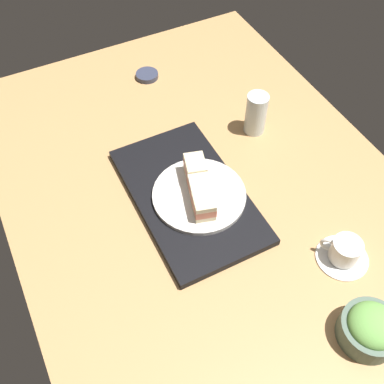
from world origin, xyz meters
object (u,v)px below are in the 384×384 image
at_px(sandwich_far, 204,205).
at_px(small_sauce_dish, 147,75).
at_px(sandwich_plate, 199,195).
at_px(sandwich_middle, 199,187).
at_px(sandwich_near, 195,169).
at_px(drinking_glass, 256,114).
at_px(coffee_cup, 344,252).
at_px(salad_bowl, 371,328).

height_order(sandwich_far, small_sauce_dish, sandwich_far).
height_order(sandwich_plate, sandwich_far, sandwich_far).
distance_m(sandwich_plate, sandwich_middle, 0.03).
distance_m(sandwich_middle, sandwich_far, 0.06).
xyz_separation_m(sandwich_near, drinking_glass, (-0.11, 0.25, -0.00)).
bearing_deg(coffee_cup, salad_bowl, -22.64).
height_order(salad_bowl, drinking_glass, drinking_glass).
relative_size(sandwich_near, coffee_cup, 0.66).
bearing_deg(sandwich_middle, small_sauce_dish, 171.21).
xyz_separation_m(sandwich_near, small_sauce_dish, (-0.47, 0.06, -0.06)).
distance_m(sandwich_near, sandwich_far, 0.11).
height_order(sandwich_middle, sandwich_far, same).
height_order(salad_bowl, small_sauce_dish, salad_bowl).
height_order(sandwich_near, coffee_cup, sandwich_near).
bearing_deg(sandwich_far, small_sauce_dish, 170.46).
distance_m(sandwich_near, salad_bowl, 0.54).
distance_m(sandwich_far, coffee_cup, 0.34).
xyz_separation_m(sandwich_middle, coffee_cup, (0.30, 0.22, -0.03)).
bearing_deg(sandwich_middle, salad_bowl, 17.82).
height_order(sandwich_middle, drinking_glass, drinking_glass).
distance_m(sandwich_near, small_sauce_dish, 0.48).
height_order(sandwich_near, salad_bowl, sandwich_near).
bearing_deg(sandwich_middle, drinking_glass, 121.37).
height_order(coffee_cup, small_sauce_dish, coffee_cup).
height_order(sandwich_plate, drinking_glass, drinking_glass).
distance_m(sandwich_plate, sandwich_near, 0.07).
relative_size(sandwich_plate, sandwich_middle, 2.92).
xyz_separation_m(salad_bowl, small_sauce_dish, (-0.99, -0.07, -0.03)).
distance_m(sandwich_plate, small_sauce_dish, 0.53).
height_order(salad_bowl, coffee_cup, salad_bowl).
distance_m(salad_bowl, small_sauce_dish, 0.99).
bearing_deg(sandwich_plate, sandwich_middle, 0.00).
bearing_deg(sandwich_plate, sandwich_near, 163.33).
bearing_deg(drinking_glass, small_sauce_dish, -153.21).
xyz_separation_m(sandwich_plate, coffee_cup, (0.30, 0.22, -0.00)).
bearing_deg(salad_bowl, sandwich_middle, -162.18).
xyz_separation_m(sandwich_middle, sandwich_far, (0.05, -0.02, -0.00)).
bearing_deg(sandwich_far, sandwich_plate, 163.33).
xyz_separation_m(coffee_cup, small_sauce_dish, (-0.82, -0.14, -0.02)).
bearing_deg(small_sauce_dish, sandwich_near, -7.87).
relative_size(sandwich_plate, sandwich_far, 3.08).
bearing_deg(coffee_cup, sandwich_plate, -143.25).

